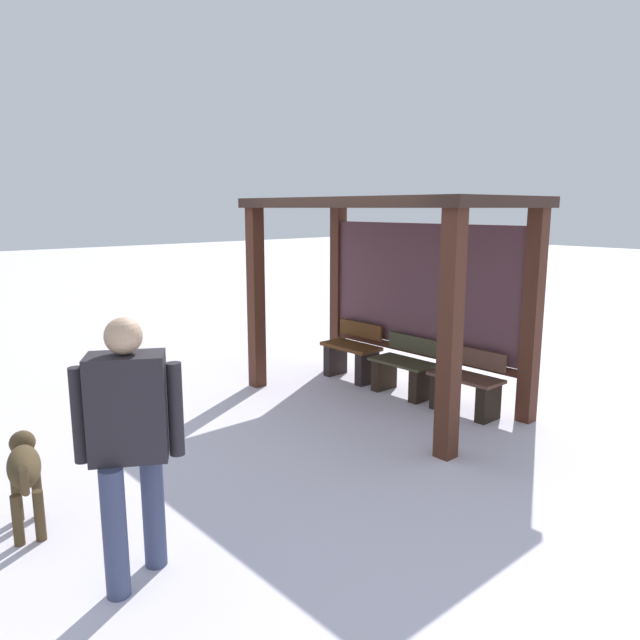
% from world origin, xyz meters
% --- Properties ---
extents(ground_plane, '(60.00, 60.00, 0.00)m').
position_xyz_m(ground_plane, '(0.00, 0.00, 0.00)').
color(ground_plane, white).
extents(bus_shelter, '(3.23, 1.69, 2.37)m').
position_xyz_m(bus_shelter, '(0.00, 0.20, 1.78)').
color(bus_shelter, '#452317').
rests_on(bus_shelter, ground).
extents(bench_left_inside, '(0.80, 0.40, 0.75)m').
position_xyz_m(bench_left_inside, '(-0.90, 0.43, 0.32)').
color(bench_left_inside, '#583316').
rests_on(bench_left_inside, ground).
extents(bench_center_inside, '(0.80, 0.42, 0.71)m').
position_xyz_m(bench_center_inside, '(0.00, 0.43, 0.29)').
color(bench_center_inside, '#403D28').
rests_on(bench_center_inside, ground).
extents(bench_right_inside, '(0.80, 0.38, 0.71)m').
position_xyz_m(bench_right_inside, '(0.90, 0.43, 0.30)').
color(bench_right_inside, brown).
rests_on(bench_right_inside, ground).
extents(person_walking, '(0.45, 0.59, 1.65)m').
position_xyz_m(person_walking, '(1.34, -3.62, 0.96)').
color(person_walking, '#2A262C').
rests_on(person_walking, ground).
extents(dog, '(0.86, 0.35, 0.66)m').
position_xyz_m(dog, '(0.25, -3.95, 0.44)').
color(dog, '#4D3C23').
rests_on(dog, ground).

